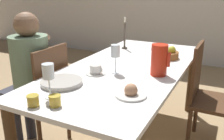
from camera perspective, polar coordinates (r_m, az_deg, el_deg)
dining_table at (r=2.06m, az=3.60°, el=-1.55°), size 0.87×1.92×0.74m
chair_person_side at (r=2.17m, az=-15.63°, el=-5.76°), size 0.42×0.42×0.91m
chair_opposite at (r=2.26m, az=21.36°, el=-5.42°), size 0.42×0.42×0.91m
person_seated at (r=2.13m, az=-18.50°, el=-0.40°), size 0.39×0.41×1.17m
red_pitcher at (r=1.81m, az=10.72°, el=2.31°), size 0.14×0.12×0.23m
wine_glass_water at (r=1.82m, az=0.80°, el=4.11°), size 0.07×0.07×0.21m
wine_glass_juice at (r=1.44m, az=-14.35°, el=-0.73°), size 0.07×0.07×0.21m
teacup_near_person at (r=1.83m, az=-3.77°, el=-0.01°), size 0.15×0.15×0.07m
serving_tray at (r=1.67m, az=-11.44°, el=-2.75°), size 0.28×0.28×0.03m
bread_plate at (r=1.47m, az=4.33°, el=-5.11°), size 0.19×0.19×0.08m
jam_jar_amber at (r=1.41m, az=-17.61°, el=-6.57°), size 0.07×0.07×0.06m
jam_jar_red at (r=1.38m, az=-12.91°, el=-6.74°), size 0.07×0.07×0.06m
fruit_bowl at (r=2.29m, az=12.25°, el=3.75°), size 0.22×0.22×0.12m
candlestick_tall at (r=2.58m, az=2.91°, el=7.62°), size 0.06×0.06×0.32m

